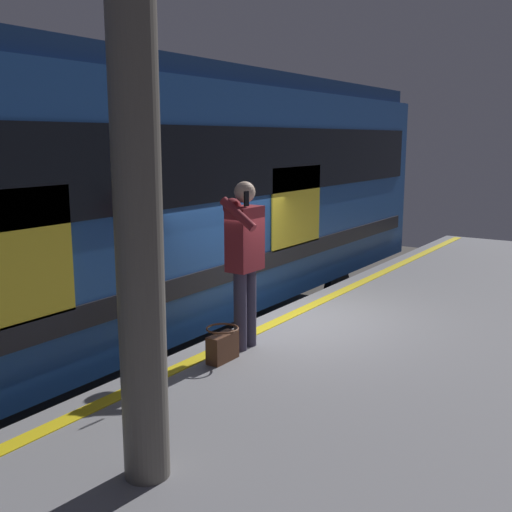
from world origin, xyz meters
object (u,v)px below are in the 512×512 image
at_px(handbag, 223,345).
at_px(station_column, 137,190).
at_px(train_carriage, 98,196).
at_px(passenger, 244,251).

xyz_separation_m(handbag, station_column, (1.99, 0.86, 1.74)).
height_order(train_carriage, passenger, train_carriage).
xyz_separation_m(train_carriage, handbag, (0.69, 2.49, -1.32)).
distance_m(train_carriage, passenger, 2.49).
bearing_deg(handbag, passenger, -173.98).
relative_size(passenger, station_column, 0.47).
distance_m(train_carriage, station_column, 4.31).
relative_size(train_carriage, passenger, 7.75).
xyz_separation_m(train_carriage, station_column, (2.68, 3.35, 0.43)).
xyz_separation_m(passenger, station_column, (2.46, 0.91, 0.86)).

